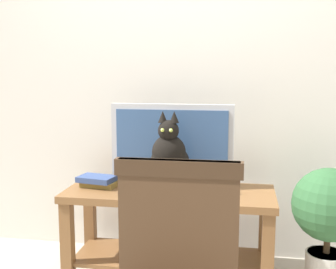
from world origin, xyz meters
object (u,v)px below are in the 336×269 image
object	(u,v)px
tv	(172,144)
media_box	(170,188)
cat	(170,157)
potted_plant	(328,215)
book_stack	(98,181)
tv_stand	(169,218)

from	to	relation	value
tv	media_box	bearing A→B (deg)	-84.95
cat	potted_plant	distance (m)	0.98
media_box	cat	distance (m)	0.19
media_box	book_stack	size ratio (longest dim) A/B	1.65
tv_stand	cat	distance (m)	0.42
media_box	potted_plant	size ratio (longest dim) A/B	0.57
cat	book_stack	world-z (taller)	cat
media_box	potted_plant	world-z (taller)	potted_plant
book_stack	potted_plant	distance (m)	1.41
tv_stand	book_stack	bearing A→B (deg)	179.14
book_stack	potted_plant	bearing A→B (deg)	-2.11
tv_stand	tv	xyz separation A→B (m)	(0.00, 0.10, 0.45)
tv	potted_plant	size ratio (longest dim) A/B	1.05
tv	book_stack	world-z (taller)	tv
book_stack	potted_plant	world-z (taller)	potted_plant
media_box	book_stack	xyz separation A→B (m)	(-0.48, 0.08, -0.00)
tv	book_stack	bearing A→B (deg)	-169.17
cat	media_box	bearing A→B (deg)	94.58
cat	potted_plant	xyz separation A→B (m)	(0.92, 0.05, -0.32)
media_box	cat	world-z (taller)	cat
cat	potted_plant	world-z (taller)	cat
tv	potted_plant	bearing A→B (deg)	-8.49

